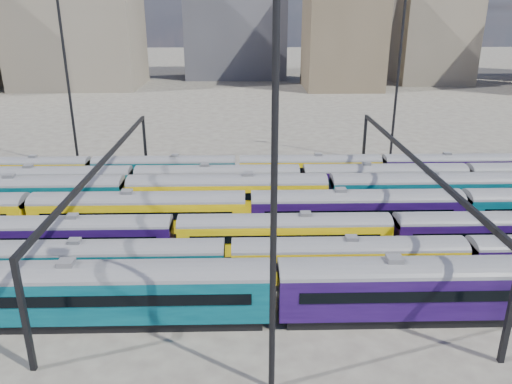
{
  "coord_description": "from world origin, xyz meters",
  "views": [
    {
      "loc": [
        -6.53,
        -46.12,
        21.61
      ],
      "look_at": [
        -5.29,
        3.97,
        3.0
      ],
      "focal_mm": 35.0,
      "sensor_mm": 36.0,
      "label": 1
    }
  ],
  "objects_px": {
    "mast_2": "(274,167)",
    "rake_1": "(467,255)",
    "rake_2": "(175,232)",
    "rake_0": "(433,282)"
  },
  "relations": [
    {
      "from": "mast_2",
      "to": "rake_1",
      "type": "bearing_deg",
      "value": 35.73
    },
    {
      "from": "rake_2",
      "to": "mast_2",
      "type": "distance_m",
      "value": 21.93
    },
    {
      "from": "mast_2",
      "to": "rake_2",
      "type": "bearing_deg",
      "value": 114.75
    },
    {
      "from": "rake_0",
      "to": "rake_2",
      "type": "height_order",
      "value": "rake_0"
    },
    {
      "from": "rake_1",
      "to": "mast_2",
      "type": "distance_m",
      "value": 23.52
    },
    {
      "from": "rake_2",
      "to": "mast_2",
      "type": "relative_size",
      "value": 4.61
    },
    {
      "from": "rake_1",
      "to": "rake_2",
      "type": "bearing_deg",
      "value": 168.47
    },
    {
      "from": "rake_0",
      "to": "rake_1",
      "type": "relative_size",
      "value": 1.37
    },
    {
      "from": "rake_0",
      "to": "rake_2",
      "type": "xyz_separation_m",
      "value": [
        -19.85,
        10.0,
        -0.42
      ]
    },
    {
      "from": "rake_2",
      "to": "mast_2",
      "type": "height_order",
      "value": "mast_2"
    }
  ]
}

